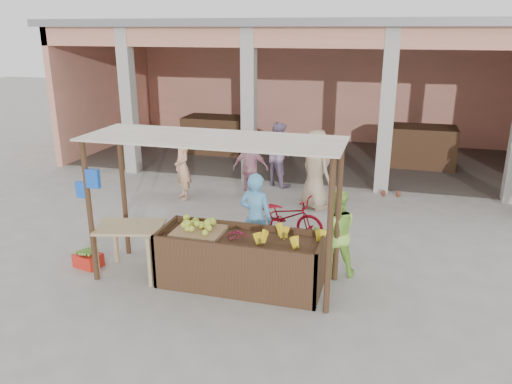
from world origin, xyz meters
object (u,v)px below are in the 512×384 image
(vendor_green, at_px, (335,231))
(motorcycle, at_px, (285,215))
(fruit_stall, at_px, (240,262))
(red_crate, at_px, (88,260))
(side_table, at_px, (130,234))
(vendor_blue, at_px, (256,215))

(vendor_green, relative_size, motorcycle, 0.92)
(fruit_stall, height_order, red_crate, fruit_stall)
(vendor_green, bearing_deg, side_table, -2.36)
(fruit_stall, height_order, side_table, side_table)
(red_crate, bearing_deg, fruit_stall, 15.65)
(side_table, height_order, red_crate, side_table)
(vendor_green, distance_m, motorcycle, 1.81)
(red_crate, relative_size, vendor_green, 0.29)
(vendor_green, xyz_separation_m, motorcycle, (-1.14, 1.36, -0.34))
(red_crate, relative_size, vendor_blue, 0.26)
(red_crate, height_order, vendor_blue, vendor_blue)
(vendor_blue, height_order, vendor_green, vendor_blue)
(red_crate, xyz_separation_m, vendor_blue, (2.76, 0.98, 0.76))
(fruit_stall, xyz_separation_m, side_table, (-1.86, -0.11, 0.33))
(fruit_stall, bearing_deg, vendor_green, 29.51)
(side_table, distance_m, vendor_green, 3.38)
(side_table, relative_size, vendor_blue, 0.70)
(side_table, height_order, vendor_green, vendor_green)
(side_table, bearing_deg, vendor_blue, 13.75)
(fruit_stall, height_order, vendor_green, vendor_green)
(side_table, xyz_separation_m, vendor_blue, (1.87, 1.01, 0.14))
(vendor_blue, bearing_deg, fruit_stall, 98.35)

